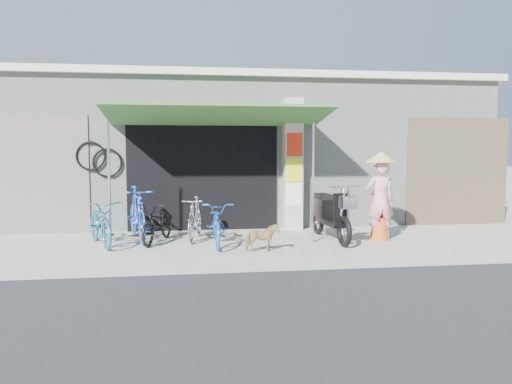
{
  "coord_description": "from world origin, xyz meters",
  "views": [
    {
      "loc": [
        -1.57,
        -8.81,
        1.87
      ],
      "look_at": [
        -0.2,
        1.0,
        1.0
      ],
      "focal_mm": 35.0,
      "sensor_mm": 36.0,
      "label": 1
    }
  ],
  "objects": [
    {
      "name": "bike_blue",
      "position": [
        -2.56,
        1.43,
        0.55
      ],
      "size": [
        0.95,
        1.9,
        1.1
      ],
      "primitive_type": "imported",
      "rotation": [
        0.0,
        0.0,
        0.24
      ],
      "color": "#2341A0",
      "rests_on": "ground"
    },
    {
      "name": "neighbour_right",
      "position": [
        5.0,
        2.59,
        1.3
      ],
      "size": [
        2.6,
        0.06,
        2.6
      ],
      "primitive_type": "cube",
      "color": "brown",
      "rests_on": "ground"
    },
    {
      "name": "shop_pillar",
      "position": [
        0.85,
        2.45,
        1.5
      ],
      "size": [
        0.42,
        0.44,
        3.0
      ],
      "color": "#B9AD9E",
      "rests_on": "ground"
    },
    {
      "name": "nun",
      "position": [
        2.33,
        0.83,
        0.89
      ],
      "size": [
        0.64,
        0.64,
        1.81
      ],
      "rotation": [
        0.0,
        0.0,
        3.11
      ],
      "color": "#CF8B95",
      "rests_on": "ground"
    },
    {
      "name": "road_strip",
      "position": [
        0.0,
        -4.5,
        0.01
      ],
      "size": [
        80.0,
        6.0,
        0.01
      ],
      "primitive_type": "cube",
      "color": "#2F2F32",
      "rests_on": "ground"
    },
    {
      "name": "bike_silver",
      "position": [
        -1.41,
        1.39,
        0.44
      ],
      "size": [
        0.69,
        1.53,
        0.89
      ],
      "primitive_type": "imported",
      "rotation": [
        0.0,
        0.0,
        -0.19
      ],
      "color": "#AAAAAF",
      "rests_on": "ground"
    },
    {
      "name": "street_dog",
      "position": [
        -0.24,
        -0.04,
        0.26
      ],
      "size": [
        0.64,
        0.36,
        0.51
      ],
      "primitive_type": "imported",
      "rotation": [
        0.0,
        0.0,
        1.71
      ],
      "color": "tan",
      "rests_on": "ground"
    },
    {
      "name": "moped",
      "position": [
        1.3,
        0.96,
        0.53
      ],
      "size": [
        0.58,
        2.05,
        1.16
      ],
      "rotation": [
        0.0,
        0.0,
        0.09
      ],
      "color": "black",
      "rests_on": "ground"
    },
    {
      "name": "bike_teal",
      "position": [
        -3.22,
        1.03,
        0.44
      ],
      "size": [
        1.15,
        1.77,
        0.88
      ],
      "primitive_type": "imported",
      "rotation": [
        0.0,
        0.0,
        0.37
      ],
      "color": "#1B6479",
      "rests_on": "ground"
    },
    {
      "name": "ground",
      "position": [
        0.0,
        0.0,
        0.0
      ],
      "size": [
        80.0,
        80.0,
        0.0
      ],
      "primitive_type": "plane",
      "color": "#ABA69A",
      "rests_on": "ground"
    },
    {
      "name": "bike_navy",
      "position": [
        -1.0,
        0.7,
        0.43
      ],
      "size": [
        0.59,
        1.64,
        0.86
      ],
      "primitive_type": "imported",
      "rotation": [
        0.0,
        0.0,
        -0.01
      ],
      "color": "#22509F",
      "rests_on": "ground"
    },
    {
      "name": "awning",
      "position": [
        -0.9,
        1.63,
        2.51
      ],
      "size": [
        4.6,
        1.88,
        2.72
      ],
      "color": "#315F2B",
      "rests_on": "ground"
    },
    {
      "name": "neighbour_left",
      "position": [
        -5.0,
        2.59,
        1.3
      ],
      "size": [
        2.6,
        0.06,
        2.6
      ],
      "primitive_type": "cube",
      "color": "#6B665B",
      "rests_on": "ground"
    },
    {
      "name": "bike_black",
      "position": [
        -2.14,
        1.17,
        0.41
      ],
      "size": [
        0.97,
        1.64,
        0.81
      ],
      "primitive_type": "imported",
      "rotation": [
        0.0,
        0.0,
        -0.3
      ],
      "color": "black",
      "rests_on": "ground"
    },
    {
      "name": "bicycle_shop",
      "position": [
        -0.0,
        5.09,
        1.83
      ],
      "size": [
        12.3,
        5.3,
        3.66
      ],
      "color": "#A0A59D",
      "rests_on": "ground"
    }
  ]
}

